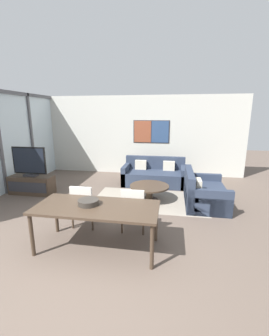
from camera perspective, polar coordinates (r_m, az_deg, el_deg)
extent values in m
plane|color=brown|center=(3.56, -15.42, -24.61)|extent=(24.00, 24.00, 0.00)
cube|color=silver|center=(8.19, 0.54, 8.23)|extent=(7.54, 0.06, 2.80)
cube|color=#2D2D33|center=(8.07, 4.29, 9.18)|extent=(1.28, 0.01, 0.80)
cube|color=brown|center=(8.10, 2.07, 9.22)|extent=(0.60, 0.02, 0.76)
cube|color=navy|center=(8.04, 6.52, 9.11)|extent=(0.60, 0.02, 0.76)
cube|color=#515156|center=(7.00, -30.97, 5.36)|extent=(0.07, 0.08, 2.80)
cube|color=#515156|center=(8.10, -24.65, 6.94)|extent=(0.07, 0.08, 2.80)
cube|color=gray|center=(5.86, 3.76, -8.12)|extent=(2.85, 1.62, 0.01)
cube|color=#423326|center=(6.86, -24.60, -3.90)|extent=(1.21, 0.43, 0.51)
cube|color=#2D2D33|center=(6.69, -25.65, -4.45)|extent=(1.11, 0.01, 0.28)
cube|color=#2D2D33|center=(6.79, -24.83, -1.66)|extent=(0.36, 0.20, 0.05)
cube|color=#2D2D33|center=(6.77, -24.88, -1.13)|extent=(0.06, 0.03, 0.08)
cube|color=black|center=(6.70, -25.18, 1.76)|extent=(0.96, 0.04, 0.74)
cube|color=black|center=(6.68, -25.29, 1.72)|extent=(0.89, 0.01, 0.66)
cube|color=#2D384C|center=(7.06, 4.94, -2.55)|extent=(1.91, 0.96, 0.42)
cube|color=#2D384C|center=(7.39, 5.23, -0.18)|extent=(1.91, 0.16, 0.83)
cube|color=#2D384C|center=(7.16, -2.14, -1.54)|extent=(0.14, 0.96, 0.60)
cube|color=#2D384C|center=(7.02, 12.19, -2.14)|extent=(0.14, 0.96, 0.60)
cube|color=beige|center=(7.23, 1.59, 0.82)|extent=(0.36, 0.12, 0.30)
cube|color=beige|center=(7.16, 8.73, 0.55)|extent=(0.36, 0.12, 0.30)
cube|color=#2D384C|center=(5.80, 17.50, -6.80)|extent=(0.96, 1.47, 0.42)
cube|color=#2D384C|center=(5.69, 13.66, -4.77)|extent=(0.16, 1.47, 0.83)
cube|color=#2D384C|center=(5.16, 18.52, -8.41)|extent=(0.96, 0.14, 0.60)
cube|color=#2D384C|center=(6.40, 16.80, -3.99)|extent=(0.96, 0.14, 0.60)
cube|color=beige|center=(5.35, 15.90, -4.34)|extent=(0.12, 0.36, 0.30)
cylinder|color=#423326|center=(5.86, 3.76, -8.02)|extent=(0.45, 0.45, 0.03)
cylinder|color=#423326|center=(5.80, 3.79, -6.50)|extent=(0.18, 0.18, 0.36)
cylinder|color=#423326|center=(5.73, 3.82, -4.62)|extent=(0.99, 0.99, 0.04)
cube|color=#423326|center=(3.68, -9.62, -9.82)|extent=(1.98, 0.87, 0.04)
cylinder|color=#423326|center=(3.94, -24.64, -15.26)|extent=(0.06, 0.06, 0.70)
cylinder|color=#423326|center=(3.35, 4.46, -19.37)|extent=(0.06, 0.06, 0.70)
cylinder|color=#423326|center=(4.51, -19.26, -11.03)|extent=(0.06, 0.06, 0.70)
cylinder|color=#423326|center=(4.00, 5.49, -13.53)|extent=(0.06, 0.06, 0.70)
cube|color=beige|center=(4.60, -12.28, -9.11)|extent=(0.46, 0.46, 0.06)
cube|color=beige|center=(4.34, -13.44, -7.26)|extent=(0.42, 0.05, 0.41)
cylinder|color=#423326|center=(4.60, -15.44, -12.37)|extent=(0.04, 0.04, 0.39)
cylinder|color=#423326|center=(4.45, -10.65, -13.00)|extent=(0.04, 0.04, 0.39)
cylinder|color=#423326|center=(4.93, -13.47, -10.43)|extent=(0.04, 0.04, 0.39)
cylinder|color=#423326|center=(4.79, -8.98, -10.93)|extent=(0.04, 0.04, 0.39)
cube|color=beige|center=(4.33, -0.04, -10.24)|extent=(0.46, 0.46, 0.06)
cube|color=beige|center=(4.06, -0.53, -8.36)|extent=(0.42, 0.05, 0.41)
cylinder|color=#423326|center=(4.29, -3.21, -13.86)|extent=(0.04, 0.04, 0.39)
cylinder|color=#423326|center=(4.23, 2.25, -14.29)|extent=(0.04, 0.04, 0.39)
cylinder|color=#423326|center=(4.64, -2.09, -11.62)|extent=(0.04, 0.04, 0.39)
cylinder|color=#423326|center=(4.58, 2.92, -11.97)|extent=(0.04, 0.04, 0.39)
cylinder|color=#332D28|center=(3.74, -11.61, -8.48)|extent=(0.34, 0.34, 0.09)
torus|color=#332D28|center=(3.73, -11.64, -7.99)|extent=(0.34, 0.34, 0.02)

